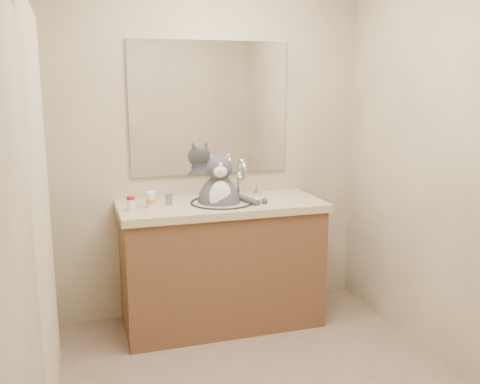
{
  "coord_description": "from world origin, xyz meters",
  "views": [
    {
      "loc": [
        -0.9,
        -2.35,
        1.62
      ],
      "look_at": [
        0.03,
        0.65,
        0.98
      ],
      "focal_mm": 40.0,
      "sensor_mm": 36.0,
      "label": 1
    }
  ],
  "objects_px": {
    "cat": "(219,199)",
    "pill_bottle_redcap": "(131,203)",
    "grey_canister": "(169,199)",
    "pill_bottle_orange": "(151,200)"
  },
  "relations": [
    {
      "from": "grey_canister",
      "to": "pill_bottle_redcap",
      "type": "bearing_deg",
      "value": -157.35
    },
    {
      "from": "cat",
      "to": "grey_canister",
      "type": "xyz_separation_m",
      "value": [
        -0.33,
        0.04,
        0.02
      ]
    },
    {
      "from": "cat",
      "to": "pill_bottle_orange",
      "type": "bearing_deg",
      "value": -168.63
    },
    {
      "from": "pill_bottle_redcap",
      "to": "grey_canister",
      "type": "relative_size",
      "value": 1.3
    },
    {
      "from": "cat",
      "to": "pill_bottle_orange",
      "type": "relative_size",
      "value": 5.54
    },
    {
      "from": "pill_bottle_redcap",
      "to": "pill_bottle_orange",
      "type": "xyz_separation_m",
      "value": [
        0.13,
        0.05,
        0.0
      ]
    },
    {
      "from": "cat",
      "to": "pill_bottle_redcap",
      "type": "relative_size",
      "value": 6.15
    },
    {
      "from": "cat",
      "to": "pill_bottle_redcap",
      "type": "xyz_separation_m",
      "value": [
        -0.58,
        -0.07,
        0.03
      ]
    },
    {
      "from": "cat",
      "to": "pill_bottle_redcap",
      "type": "height_order",
      "value": "cat"
    },
    {
      "from": "cat",
      "to": "grey_canister",
      "type": "distance_m",
      "value": 0.33
    }
  ]
}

